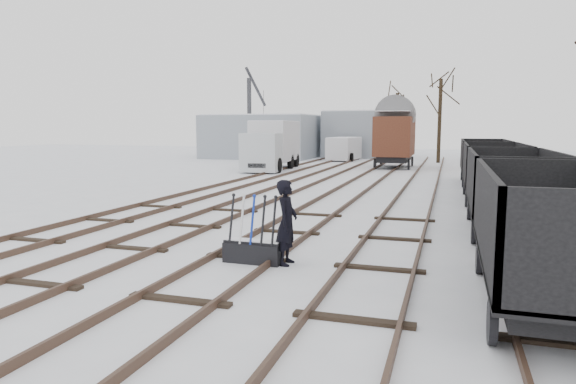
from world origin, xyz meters
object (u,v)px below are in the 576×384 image
object	(u,v)px
ground_frame	(253,250)
worker	(287,222)
freight_wagon_a	(554,256)
panel_van	(344,148)
lorry	(272,144)
box_van_wagon	(395,135)
crane	(250,134)

from	to	relation	value
ground_frame	worker	xyz separation A→B (m)	(0.75, 0.10, 0.64)
ground_frame	freight_wagon_a	world-z (taller)	freight_wagon_a
freight_wagon_a	panel_van	distance (m)	37.17
panel_van	worker	bearing A→B (deg)	-75.69
freight_wagon_a	worker	bearing A→B (deg)	165.63
freight_wagon_a	lorry	xyz separation A→B (m)	(-13.51, 24.52, 0.86)
ground_frame	panel_van	distance (m)	34.80
lorry	box_van_wagon	bearing A→B (deg)	24.50
worker	crane	distance (m)	38.71
ground_frame	freight_wagon_a	bearing A→B (deg)	-10.05
freight_wagon_a	box_van_wagon	bearing A→B (deg)	100.93
ground_frame	panel_van	size ratio (longest dim) A/B	0.31
freight_wagon_a	lorry	bearing A→B (deg)	118.84
worker	panel_van	xyz separation A→B (m)	(-5.67, 34.34, 0.14)
freight_wagon_a	panel_van	bearing A→B (deg)	106.65
box_van_wagon	crane	xyz separation A→B (m)	(-14.49, 8.06, -0.12)
freight_wagon_a	panel_van	size ratio (longest dim) A/B	1.18
box_van_wagon	crane	distance (m)	16.58
box_van_wagon	lorry	size ratio (longest dim) A/B	0.70
lorry	crane	bearing A→B (deg)	113.76
box_van_wagon	panel_van	world-z (taller)	box_van_wagon
worker	lorry	world-z (taller)	lorry
ground_frame	box_van_wagon	size ratio (longest dim) A/B	0.28
worker	lorry	distance (m)	24.77
lorry	panel_van	size ratio (longest dim) A/B	1.58
ground_frame	lorry	bearing A→B (deg)	109.96
freight_wagon_a	lorry	distance (m)	28.01
box_van_wagon	lorry	bearing A→B (deg)	-151.58
worker	box_van_wagon	xyz separation A→B (m)	(-0.59, 27.58, 1.43)
freight_wagon_a	crane	distance (m)	42.03
ground_frame	crane	size ratio (longest dim) A/B	0.18
box_van_wagon	panel_van	size ratio (longest dim) A/B	1.11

